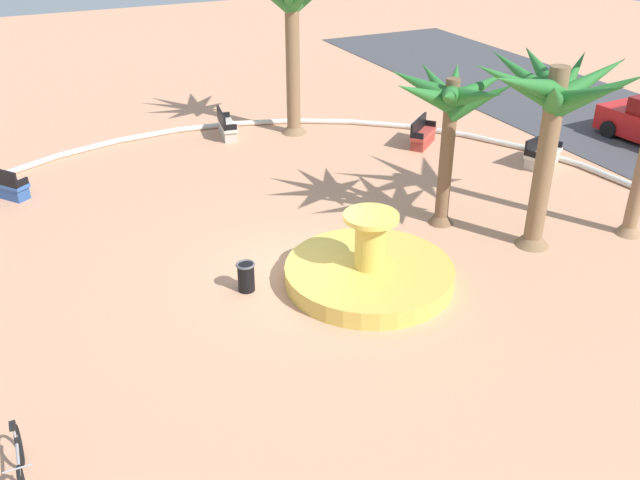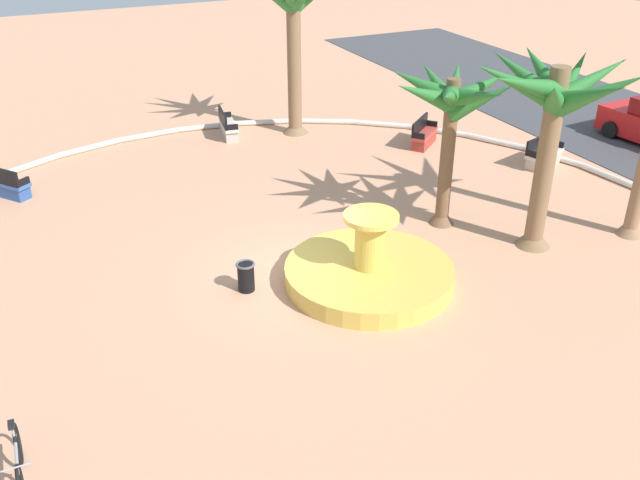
{
  "view_description": "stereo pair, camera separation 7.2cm",
  "coord_description": "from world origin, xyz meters",
  "px_view_note": "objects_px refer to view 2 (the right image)",
  "views": [
    {
      "loc": [
        13.61,
        -5.89,
        8.86
      ],
      "look_at": [
        0.34,
        0.4,
        1.0
      ],
      "focal_mm": 38.84,
      "sensor_mm": 36.0,
      "label": 1
    },
    {
      "loc": [
        13.64,
        -5.83,
        8.86
      ],
      "look_at": [
        0.34,
        0.4,
        1.0
      ],
      "focal_mm": 38.84,
      "sensor_mm": 36.0,
      "label": 2
    }
  ],
  "objects_px": {
    "bench_west": "(6,186)",
    "bench_southeast": "(424,136)",
    "bench_north": "(543,156)",
    "trash_bin": "(246,276)",
    "palm_tree_mid_plaza": "(294,11)",
    "bench_east": "(228,128)",
    "fountain": "(369,272)",
    "bicycle_red_frame": "(19,463)",
    "palm_tree_near_fountain": "(554,105)",
    "palm_tree_far_side": "(452,104)"
  },
  "relations": [
    {
      "from": "bench_east",
      "to": "bench_north",
      "type": "relative_size",
      "value": 0.99
    },
    {
      "from": "palm_tree_mid_plaza",
      "to": "bench_east",
      "type": "relative_size",
      "value": 3.57
    },
    {
      "from": "bench_east",
      "to": "trash_bin",
      "type": "distance_m",
      "value": 10.95
    },
    {
      "from": "bench_west",
      "to": "trash_bin",
      "type": "bearing_deg",
      "value": 30.39
    },
    {
      "from": "palm_tree_far_side",
      "to": "bench_north",
      "type": "xyz_separation_m",
      "value": [
        -2.19,
        5.56,
        -3.12
      ]
    },
    {
      "from": "palm_tree_far_side",
      "to": "bicycle_red_frame",
      "type": "height_order",
      "value": "palm_tree_far_side"
    },
    {
      "from": "bench_north",
      "to": "trash_bin",
      "type": "distance_m",
      "value": 12.21
    },
    {
      "from": "bench_west",
      "to": "bench_southeast",
      "type": "bearing_deg",
      "value": 83.31
    },
    {
      "from": "fountain",
      "to": "bench_southeast",
      "type": "relative_size",
      "value": 2.64
    },
    {
      "from": "bench_north",
      "to": "bicycle_red_frame",
      "type": "height_order",
      "value": "bench_north"
    },
    {
      "from": "palm_tree_near_fountain",
      "to": "trash_bin",
      "type": "height_order",
      "value": "palm_tree_near_fountain"
    },
    {
      "from": "trash_bin",
      "to": "fountain",
      "type": "bearing_deg",
      "value": 71.62
    },
    {
      "from": "bench_north",
      "to": "trash_bin",
      "type": "xyz_separation_m",
      "value": [
        3.2,
        -11.79,
        0.04
      ]
    },
    {
      "from": "bench_east",
      "to": "bench_north",
      "type": "xyz_separation_m",
      "value": [
        7.31,
        8.73,
        0.0
      ]
    },
    {
      "from": "bench_west",
      "to": "bicycle_red_frame",
      "type": "height_order",
      "value": "bench_west"
    },
    {
      "from": "bicycle_red_frame",
      "to": "palm_tree_far_side",
      "type": "bearing_deg",
      "value": 113.4
    },
    {
      "from": "palm_tree_near_fountain",
      "to": "bench_southeast",
      "type": "distance_m",
      "value": 8.57
    },
    {
      "from": "palm_tree_near_fountain",
      "to": "palm_tree_mid_plaza",
      "type": "relative_size",
      "value": 0.86
    },
    {
      "from": "palm_tree_far_side",
      "to": "trash_bin",
      "type": "xyz_separation_m",
      "value": [
        1.02,
        -6.23,
        -3.08
      ]
    },
    {
      "from": "palm_tree_near_fountain",
      "to": "bench_southeast",
      "type": "relative_size",
      "value": 3.26
    },
    {
      "from": "fountain",
      "to": "bicycle_red_frame",
      "type": "relative_size",
      "value": 2.39
    },
    {
      "from": "palm_tree_near_fountain",
      "to": "bench_north",
      "type": "bearing_deg",
      "value": 136.33
    },
    {
      "from": "fountain",
      "to": "bicycle_red_frame",
      "type": "distance_m",
      "value": 8.69
    },
    {
      "from": "bench_southeast",
      "to": "bench_north",
      "type": "bearing_deg",
      "value": 37.66
    },
    {
      "from": "bench_north",
      "to": "palm_tree_near_fountain",
      "type": "bearing_deg",
      "value": -43.67
    },
    {
      "from": "palm_tree_near_fountain",
      "to": "bench_southeast",
      "type": "bearing_deg",
      "value": 168.93
    },
    {
      "from": "fountain",
      "to": "palm_tree_near_fountain",
      "type": "bearing_deg",
      "value": 88.1
    },
    {
      "from": "bench_west",
      "to": "palm_tree_far_side",
      "type": "bearing_deg",
      "value": 56.9
    },
    {
      "from": "bench_southeast",
      "to": "palm_tree_mid_plaza",
      "type": "bearing_deg",
      "value": -131.96
    },
    {
      "from": "palm_tree_mid_plaza",
      "to": "bench_west",
      "type": "height_order",
      "value": "palm_tree_mid_plaza"
    },
    {
      "from": "fountain",
      "to": "bench_west",
      "type": "distance_m",
      "value": 11.92
    },
    {
      "from": "palm_tree_far_side",
      "to": "trash_bin",
      "type": "height_order",
      "value": "palm_tree_far_side"
    },
    {
      "from": "bench_north",
      "to": "trash_bin",
      "type": "relative_size",
      "value": 2.3
    },
    {
      "from": "bench_east",
      "to": "bench_west",
      "type": "xyz_separation_m",
      "value": [
        2.29,
        -7.88,
        0.0
      ]
    },
    {
      "from": "bench_north",
      "to": "fountain",
      "type": "bearing_deg",
      "value": -65.24
    },
    {
      "from": "bench_north",
      "to": "bench_southeast",
      "type": "relative_size",
      "value": 1.08
    },
    {
      "from": "palm_tree_mid_plaza",
      "to": "palm_tree_near_fountain",
      "type": "bearing_deg",
      "value": 11.07
    },
    {
      "from": "bench_north",
      "to": "bench_southeast",
      "type": "height_order",
      "value": "same"
    },
    {
      "from": "palm_tree_far_side",
      "to": "bench_southeast",
      "type": "xyz_separation_m",
      "value": [
        -5.56,
        2.95,
        -3.12
      ]
    },
    {
      "from": "palm_tree_near_fountain",
      "to": "fountain",
      "type": "bearing_deg",
      "value": -91.9
    },
    {
      "from": "bench_east",
      "to": "bench_southeast",
      "type": "xyz_separation_m",
      "value": [
        3.93,
        6.13,
        0.0
      ]
    },
    {
      "from": "palm_tree_mid_plaza",
      "to": "bench_west",
      "type": "bearing_deg",
      "value": -81.04
    },
    {
      "from": "palm_tree_near_fountain",
      "to": "palm_tree_mid_plaza",
      "type": "distance_m",
      "value": 11.18
    },
    {
      "from": "palm_tree_near_fountain",
      "to": "bench_west",
      "type": "bearing_deg",
      "value": -126.69
    },
    {
      "from": "trash_bin",
      "to": "bicycle_red_frame",
      "type": "distance_m",
      "value": 6.65
    },
    {
      "from": "fountain",
      "to": "palm_tree_far_side",
      "type": "relative_size",
      "value": 0.93
    },
    {
      "from": "bench_east",
      "to": "bench_north",
      "type": "bearing_deg",
      "value": 50.07
    },
    {
      "from": "bench_southeast",
      "to": "bench_west",
      "type": "bearing_deg",
      "value": -96.69
    },
    {
      "from": "bench_west",
      "to": "trash_bin",
      "type": "xyz_separation_m",
      "value": [
        8.22,
        4.82,
        0.04
      ]
    },
    {
      "from": "palm_tree_far_side",
      "to": "bench_west",
      "type": "relative_size",
      "value": 2.81
    }
  ]
}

